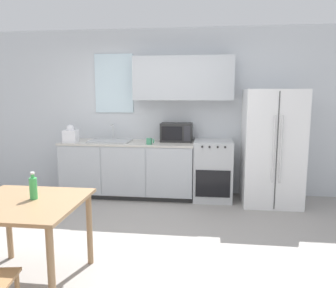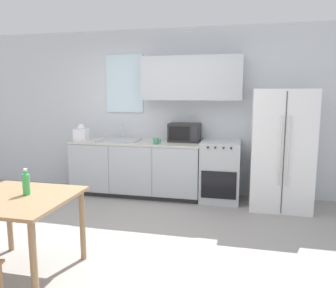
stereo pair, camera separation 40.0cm
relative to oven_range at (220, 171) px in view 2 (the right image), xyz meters
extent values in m
plane|color=gray|center=(-0.89, -1.66, -0.47)|extent=(12.00, 12.00, 0.00)
cube|color=silver|center=(-0.89, 0.34, 0.88)|extent=(12.00, 0.06, 2.70)
cube|color=silver|center=(-1.66, 0.30, 1.36)|extent=(0.64, 0.04, 0.96)
cube|color=#B2B7BC|center=(-0.49, 0.15, 1.43)|extent=(1.57, 0.32, 0.68)
cube|color=#333333|center=(-1.36, 0.02, -0.43)|extent=(2.11, 0.58, 0.08)
cube|color=#B2B7BC|center=(-1.36, -0.01, 0.00)|extent=(2.11, 0.64, 0.78)
cube|color=#B2B7BC|center=(-2.06, -0.33, 0.00)|extent=(0.68, 0.01, 0.76)
cube|color=#B2B7BC|center=(-1.36, -0.33, 0.00)|extent=(0.68, 0.01, 0.76)
cube|color=#B2B7BC|center=(-0.66, -0.33, 0.00)|extent=(0.68, 0.01, 0.76)
cube|color=beige|center=(-1.36, -0.01, 0.41)|extent=(2.13, 0.66, 0.03)
cube|color=#B7BABC|center=(0.00, 0.00, 0.00)|extent=(0.59, 0.62, 0.94)
cube|color=black|center=(0.00, -0.31, -0.14)|extent=(0.51, 0.01, 0.41)
cylinder|color=#262626|center=(-0.17, -0.32, 0.42)|extent=(0.03, 0.02, 0.03)
cylinder|color=#262626|center=(-0.06, -0.32, 0.42)|extent=(0.03, 0.02, 0.03)
cylinder|color=#262626|center=(0.06, -0.32, 0.42)|extent=(0.03, 0.02, 0.03)
cylinder|color=#262626|center=(0.17, -0.32, 0.42)|extent=(0.03, 0.02, 0.03)
cube|color=white|center=(0.87, -0.08, 0.39)|extent=(0.84, 0.78, 1.72)
cube|color=#3F3F3F|center=(0.87, -0.47, 0.39)|extent=(0.01, 0.01, 1.66)
cylinder|color=silver|center=(0.82, -0.49, 0.43)|extent=(0.02, 0.02, 0.95)
cylinder|color=silver|center=(0.92, -0.49, 0.43)|extent=(0.02, 0.02, 0.95)
cube|color=#B7BABC|center=(-1.66, -0.01, 0.43)|extent=(0.66, 0.44, 0.02)
cylinder|color=silver|center=(-1.66, 0.17, 0.57)|extent=(0.02, 0.02, 0.25)
cylinder|color=silver|center=(-1.66, 0.10, 0.68)|extent=(0.02, 0.14, 0.02)
cube|color=#282828|center=(-0.59, 0.13, 0.57)|extent=(0.50, 0.30, 0.30)
cube|color=black|center=(-0.65, -0.03, 0.57)|extent=(0.32, 0.01, 0.22)
cube|color=#2D2D33|center=(-0.41, -0.03, 0.57)|extent=(0.10, 0.01, 0.24)
cylinder|color=#3F8C66|center=(-0.98, -0.23, 0.47)|extent=(0.09, 0.09, 0.10)
torus|color=#3F8C66|center=(-0.91, -0.23, 0.48)|extent=(0.02, 0.07, 0.07)
cube|color=white|center=(-2.25, -0.16, 0.52)|extent=(0.22, 0.19, 0.20)
sphere|color=white|center=(-2.25, -0.16, 0.65)|extent=(0.12, 0.12, 0.12)
cube|color=#997551|center=(-1.64, -2.57, 0.27)|extent=(0.97, 0.91, 0.03)
cylinder|color=#997551|center=(-1.22, -2.97, -0.11)|extent=(0.06, 0.06, 0.72)
cylinder|color=#997551|center=(-2.06, -2.18, -0.11)|extent=(0.06, 0.06, 0.72)
cylinder|color=#997551|center=(-1.22, -2.18, -0.11)|extent=(0.06, 0.06, 0.72)
cylinder|color=#3FB259|center=(-1.59, -2.50, 0.38)|extent=(0.07, 0.07, 0.19)
cylinder|color=#3FB259|center=(-1.59, -2.50, 0.49)|extent=(0.03, 0.03, 0.03)
cylinder|color=white|center=(-1.59, -2.50, 0.52)|extent=(0.03, 0.03, 0.02)
camera|label=1|loc=(-0.09, -5.09, 1.20)|focal=35.00mm
camera|label=2|loc=(0.31, -5.02, 1.20)|focal=35.00mm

